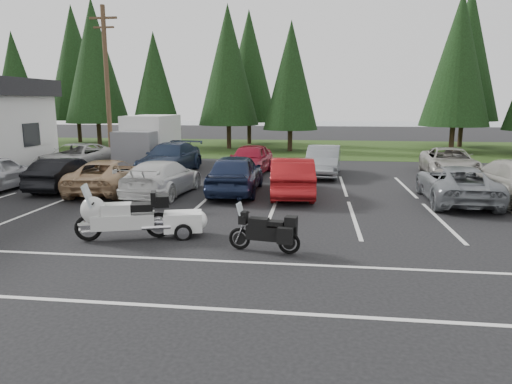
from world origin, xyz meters
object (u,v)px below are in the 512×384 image
object	(u,v)px
car_near_1	(65,174)
car_near_5	(292,177)
car_near_7	(512,180)
car_far_2	(250,159)
adventure_motorcycle	(264,228)
car_far_1	(170,158)
car_near_4	(236,173)
touring_motorcycle	(123,211)
car_far_0	(76,158)
car_near_2	(109,176)
cargo_trailer	(183,224)
box_truck	(146,141)
car_far_3	(323,161)
car_near_6	(456,184)
car_near_3	(163,178)
utility_pole	(107,84)
car_far_4	(449,162)

from	to	relation	value
car_near_1	car_near_5	bearing A→B (deg)	179.22
car_near_7	car_far_2	distance (m)	11.89
car_near_7	car_near_5	bearing A→B (deg)	-1.86
adventure_motorcycle	car_far_1	bearing A→B (deg)	126.84
car_near_4	touring_motorcycle	bearing A→B (deg)	73.28
car_far_2	car_far_0	bearing A→B (deg)	-173.95
car_near_2	cargo_trailer	size ratio (longest dim) A/B	3.25
car_far_1	car_near_5	bearing A→B (deg)	-33.66
car_far_0	car_far_1	size ratio (longest dim) A/B	0.99
car_far_1	car_near_4	bearing A→B (deg)	-44.53
box_truck	car_far_3	size ratio (longest dim) A/B	1.23
car_near_1	adventure_motorcycle	size ratio (longest dim) A/B	2.05
car_near_6	touring_motorcycle	bearing A→B (deg)	33.37
car_near_1	car_far_0	bearing A→B (deg)	-66.21
car_far_1	cargo_trailer	world-z (taller)	car_far_1
car_near_2	car_near_4	world-z (taller)	car_near_4
car_near_3	car_far_1	bearing A→B (deg)	-70.81
car_near_7	adventure_motorcycle	distance (m)	11.21
utility_pole	car_near_7	world-z (taller)	utility_pole
car_near_1	cargo_trailer	world-z (taller)	car_near_1
car_far_2	car_near_2	bearing A→B (deg)	-128.41
utility_pole	adventure_motorcycle	size ratio (longest dim) A/B	4.43
car_near_7	car_far_1	xyz separation A→B (m)	(-14.97, 5.16, -0.02)
utility_pole	car_far_0	distance (m)	4.73
car_near_2	car_near_6	size ratio (longest dim) A/B	0.99
car_near_6	car_far_4	distance (m)	6.46
car_near_5	car_near_7	bearing A→B (deg)	176.18
car_near_2	car_far_1	xyz separation A→B (m)	(0.89, 5.40, 0.10)
car_far_2	car_near_3	bearing A→B (deg)	-109.83
box_truck	car_near_5	xyz separation A→B (m)	(9.02, -8.05, -0.68)
car_near_4	car_near_7	xyz separation A→B (m)	(10.59, -0.14, -0.02)
cargo_trailer	adventure_motorcycle	xyz separation A→B (m)	(2.38, -1.06, 0.27)
car_near_2	adventure_motorcycle	size ratio (longest dim) A/B	2.41
car_far_4	car_far_0	bearing A→B (deg)	-172.87
box_truck	touring_motorcycle	xyz separation A→B (m)	(4.81, -14.61, -0.67)
touring_motorcycle	car_near_3	bearing A→B (deg)	81.62
car_near_1	car_far_4	distance (m)	18.21
car_near_3	touring_motorcycle	bearing A→B (deg)	103.05
car_near_2	car_far_0	bearing A→B (deg)	-55.27
car_near_6	car_far_1	bearing A→B (deg)	-21.12
utility_pole	car_far_3	bearing A→B (deg)	-10.28
car_near_3	car_far_4	distance (m)	14.27
car_near_6	car_near_3	bearing A→B (deg)	3.38
utility_pole	car_far_0	size ratio (longest dim) A/B	1.68
car_near_1	cargo_trailer	distance (m)	9.30
car_far_2	adventure_motorcycle	distance (m)	12.54
car_near_6	car_far_2	xyz separation A→B (m)	(-8.55, 5.71, 0.09)
touring_motorcycle	adventure_motorcycle	xyz separation A→B (m)	(3.88, -0.55, -0.16)
adventure_motorcycle	car_near_4	bearing A→B (deg)	114.68
car_far_1	car_far_4	distance (m)	14.31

